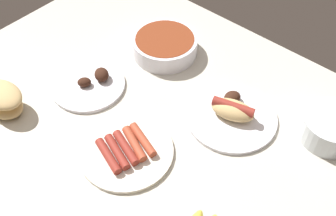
# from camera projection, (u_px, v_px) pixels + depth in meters

# --- Properties ---
(ground_plane) EXTENTS (1.20, 0.90, 0.03)m
(ground_plane) POSITION_uv_depth(u_px,v_px,m) (156.00, 121.00, 1.06)
(ground_plane) COLOR beige
(plate_grilled_meat) EXTENTS (0.20, 0.20, 0.04)m
(plate_grilled_meat) POSITION_uv_depth(u_px,v_px,m) (89.00, 84.00, 1.11)
(plate_grilled_meat) COLOR white
(plate_grilled_meat) RESTS_ON ground_plane
(plate_hotdog_assembled) EXTENTS (0.23, 0.23, 0.06)m
(plate_hotdog_assembled) POSITION_uv_depth(u_px,v_px,m) (232.00, 113.00, 1.03)
(plate_hotdog_assembled) COLOR white
(plate_hotdog_assembled) RESTS_ON ground_plane
(bowl_coleslaw) EXTENTS (0.14, 0.14, 0.16)m
(bowl_coleslaw) POSITION_uv_depth(u_px,v_px,m) (331.00, 127.00, 0.98)
(bowl_coleslaw) COLOR silver
(bowl_coleslaw) RESTS_ON ground_plane
(plate_sausages) EXTENTS (0.22, 0.22, 0.03)m
(plate_sausages) POSITION_uv_depth(u_px,v_px,m) (126.00, 150.00, 0.97)
(plate_sausages) COLOR white
(plate_sausages) RESTS_ON ground_plane
(bowl_chili) EXTENTS (0.19, 0.19, 0.05)m
(bowl_chili) POSITION_uv_depth(u_px,v_px,m) (165.00, 45.00, 1.19)
(bowl_chili) COLOR white
(bowl_chili) RESTS_ON ground_plane
(bread_stack) EXTENTS (0.14, 0.10, 0.07)m
(bread_stack) POSITION_uv_depth(u_px,v_px,m) (2.00, 99.00, 1.04)
(bread_stack) COLOR tan
(bread_stack) RESTS_ON ground_plane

